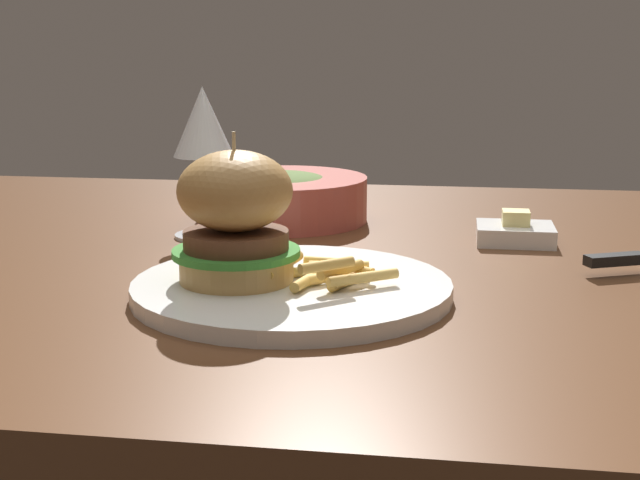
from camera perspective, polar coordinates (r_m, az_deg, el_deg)
The scene contains 7 objects.
dining_table at distance 0.96m, azimuth -2.41°, elevation -5.35°, with size 1.41×0.92×0.74m.
main_plate at distance 0.77m, azimuth -1.81°, elevation -3.11°, with size 0.28×0.28×0.01m, color white.
burger_sandwich at distance 0.76m, azimuth -5.43°, elevation 1.53°, with size 0.11×0.11×0.13m.
fries_pile at distance 0.76m, azimuth 0.47°, elevation -2.01°, with size 0.11×0.10×0.03m.
wine_glass at distance 0.99m, azimuth -7.48°, elevation 7.08°, with size 0.07×0.07×0.17m.
butter_dish at distance 1.00m, azimuth 12.38°, elevation 0.49°, with size 0.08×0.07×0.04m.
soup_bowl at distance 1.10m, azimuth -2.45°, elevation 2.79°, with size 0.21×0.21×0.06m.
Camera 1 is at (0.18, -0.90, 0.96)m, focal length 50.00 mm.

